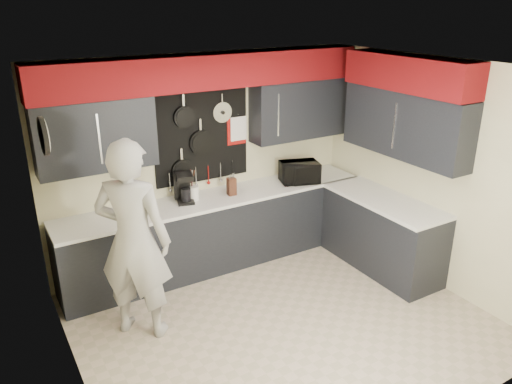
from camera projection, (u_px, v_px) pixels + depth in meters
ground at (282, 321)px, 5.23m from camera, size 4.00×4.00×0.00m
back_wall_assembly at (210, 105)px, 5.79m from camera, size 4.00×0.36×2.60m
right_wall_assembly at (409, 114)px, 5.62m from camera, size 0.36×3.50×2.60m
left_wall_assembly at (67, 255)px, 3.81m from camera, size 0.05×3.50×2.60m
base_cabinets at (265, 231)px, 6.21m from camera, size 3.95×2.20×0.92m
microwave at (299, 172)px, 6.48m from camera, size 0.56×0.46×0.27m
knife_block at (232, 186)px, 6.07m from camera, size 0.11×0.11×0.22m
utensil_crock at (194, 193)px, 5.93m from camera, size 0.13×0.13×0.17m
coffee_maker at (184, 187)px, 5.84m from camera, size 0.25×0.28×0.35m
person at (134, 241)px, 4.74m from camera, size 0.88×0.85×2.02m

